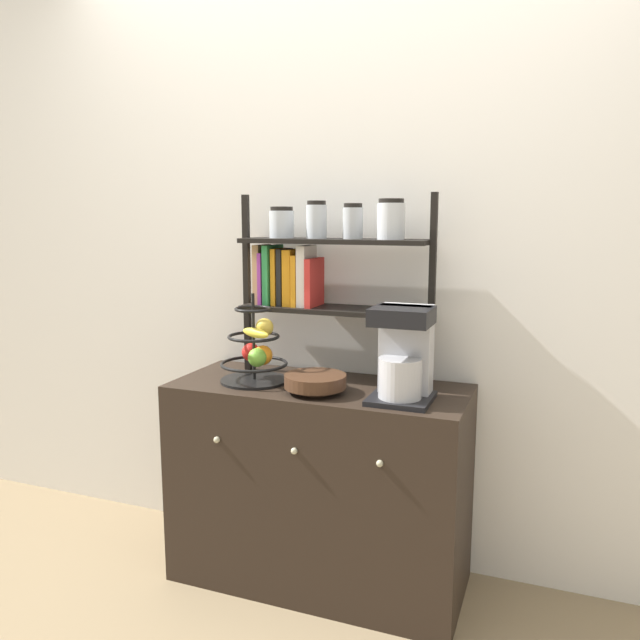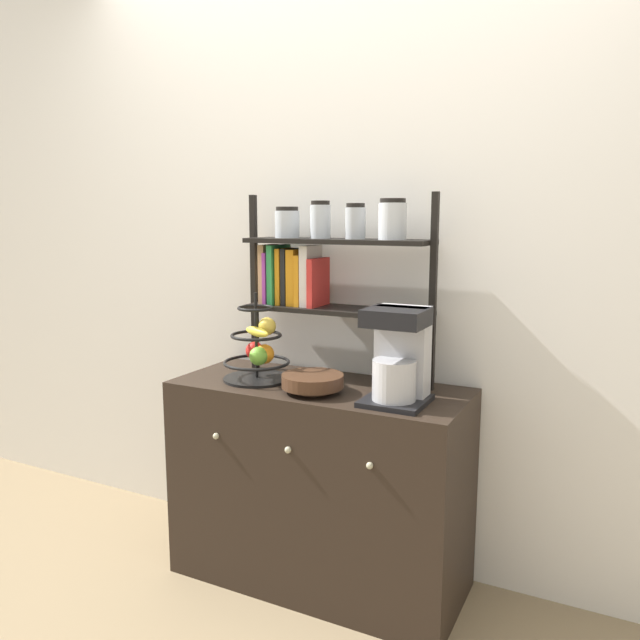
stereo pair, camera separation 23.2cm
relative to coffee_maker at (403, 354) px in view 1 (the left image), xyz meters
The scene contains 7 objects.
ground_plane 1.03m from the coffee_maker, 153.59° to the right, with size 12.00×12.00×0.00m, color #847051.
wall_back 0.60m from the coffee_maker, 134.33° to the left, with size 7.00×0.05×2.60m, color silver.
sideboard 0.66m from the coffee_maker, 168.85° to the left, with size 1.12×0.49×0.79m.
coffee_maker is the anchor object (origin of this frame).
fruit_stand 0.59m from the coffee_maker, behind, with size 0.26×0.26×0.35m.
wooden_bowl 0.34m from the coffee_maker, behind, with size 0.23×0.23×0.07m.
shelf_hutch 0.53m from the coffee_maker, 153.44° to the left, with size 0.79×0.20×0.72m.
Camera 1 is at (0.83, -1.90, 1.43)m, focal length 35.00 mm.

